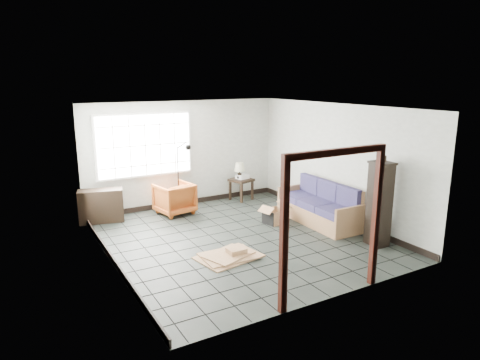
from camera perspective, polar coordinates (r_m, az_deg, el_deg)
ground at (r=8.65m, az=-0.15°, el=-7.77°), size 5.50×5.50×0.00m
room_shell at (r=8.22m, az=-0.26°, el=3.28°), size 5.02×5.52×2.61m
window_panel at (r=10.27m, az=-12.59°, el=4.56°), size 2.32×0.08×1.52m
doorway_trim at (r=6.12m, az=12.45°, el=-3.47°), size 1.80×0.08×2.20m
futon_sofa at (r=9.65m, az=10.70°, el=-3.64°), size 0.82×2.08×0.92m
armchair at (r=10.19m, az=-8.75°, el=-2.24°), size 0.90×0.86×0.81m
side_table at (r=11.18m, az=0.17°, el=-0.34°), size 0.64×0.64×0.56m
table_lamp at (r=11.10m, az=-0.06°, el=1.66°), size 0.31×0.31×0.43m
projector at (r=11.17m, az=0.31°, el=0.45°), size 0.34×0.29×0.11m
floor_lamp at (r=10.36m, az=-7.58°, el=0.83°), size 0.47×0.29×1.66m
console_shelf at (r=9.98m, az=-18.02°, el=-3.29°), size 1.01×0.58×0.74m
tall_shelf at (r=8.50m, az=18.08°, el=-2.96°), size 0.36×0.46×1.62m
pot at (r=8.36m, az=18.47°, el=2.73°), size 0.19×0.19×0.11m
open_box at (r=9.52m, az=4.71°, el=-4.82°), size 0.80×0.50×0.42m
cardboard_pile at (r=7.77m, az=-1.37°, el=-9.98°), size 1.21×0.95×0.16m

